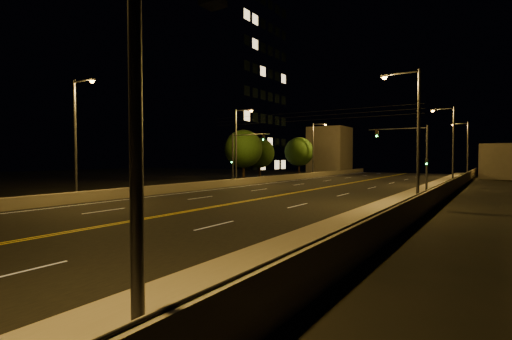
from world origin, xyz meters
The scene contains 23 objects.
road centered at (0.00, 20.00, 0.01)m, with size 18.00×120.00×0.02m, color black.
sidewalk centered at (10.80, 20.00, 0.15)m, with size 3.60×120.00×0.30m, color gray.
curb centered at (8.93, 20.00, 0.07)m, with size 0.14×120.00×0.15m, color gray.
parapet_wall centered at (12.45, 20.00, 0.80)m, with size 0.30×120.00×1.00m, color gray.
jersey_barrier centered at (-9.84, 20.00, 0.42)m, with size 0.45×120.00×0.83m, color gray.
distant_building_right centered at (16.50, 67.64, 2.74)m, with size 6.00×10.00×5.48m, color gray.
distant_building_left centered at (-16.00, 75.63, 5.06)m, with size 8.00×8.00×10.12m, color gray.
parapet_rail centered at (12.45, 20.00, 1.33)m, with size 0.06×0.06×120.00m, color black.
lane_markings centered at (0.00, 19.93, 0.02)m, with size 17.32×116.00×0.00m.
streetlight_0 centered at (11.52, -0.05, 5.25)m, with size 2.55×0.28×9.09m.
streetlight_1 centered at (11.52, 22.26, 5.25)m, with size 2.55×0.28×9.09m.
streetlight_2 centered at (11.52, 43.85, 5.25)m, with size 2.55×0.28×9.09m.
streetlight_3 centered at (11.52, 66.16, 5.25)m, with size 2.55×0.28×9.09m.
streetlight_4 centered at (-9.92, 12.07, 5.25)m, with size 2.55×0.28×9.09m.
streetlight_5 centered at (-9.92, 32.17, 5.25)m, with size 2.55×0.28×9.09m.
streetlight_6 centered at (-9.92, 54.09, 5.25)m, with size 2.55×0.28×9.09m.
traffic_signal_right centered at (10.00, 30.99, 3.87)m, with size 5.11×0.31×6.13m.
traffic_signal_left centered at (-8.80, 30.99, 3.87)m, with size 5.11×0.31×6.13m.
overhead_wires centered at (0.00, 29.50, 7.40)m, with size 22.00×0.03×0.83m.
building_tower centered at (-29.81, 51.41, 16.04)m, with size 24.00×15.00×33.23m.
tree_0 centered at (-13.87, 38.88, 4.55)m, with size 5.33×5.33×7.23m.
tree_1 centered at (-15.90, 46.23, 4.05)m, with size 4.75×4.75×6.43m.
tree_2 centered at (-13.38, 55.17, 4.35)m, with size 5.09×5.09×6.90m.
Camera 1 is at (16.22, -3.58, 3.40)m, focal length 26.00 mm.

